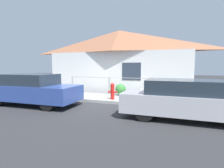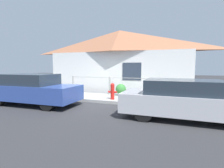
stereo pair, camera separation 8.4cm
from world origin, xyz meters
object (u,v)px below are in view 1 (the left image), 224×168
at_px(car_left, 32,89).
at_px(car_right, 187,99).
at_px(potted_plant_near_hydrant, 121,89).
at_px(fire_hydrant, 112,91).

bearing_deg(car_left, car_right, -1.39).
distance_m(car_right, potted_plant_near_hydrant, 4.33).
height_order(fire_hydrant, potted_plant_near_hydrant, fire_hydrant).
bearing_deg(car_right, potted_plant_near_hydrant, 136.72).
distance_m(fire_hydrant, potted_plant_near_hydrant, 1.23).
distance_m(car_left, potted_plant_near_hydrant, 4.39).
relative_size(car_right, potted_plant_near_hydrant, 6.74).
distance_m(car_left, car_right, 6.40).
height_order(car_left, fire_hydrant, car_left).
relative_size(car_right, fire_hydrant, 5.39).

